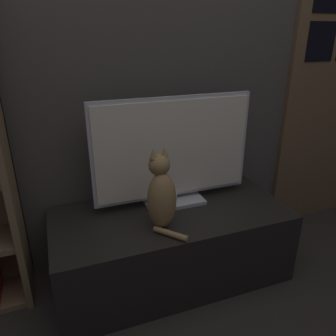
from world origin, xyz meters
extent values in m
cube|color=#47423D|center=(0.00, 1.22, 1.30)|extent=(4.80, 0.05, 2.60)
cube|color=black|center=(0.00, 0.90, 0.20)|extent=(1.23, 0.55, 0.40)
cube|color=#B7B7BC|center=(0.05, 1.01, 0.41)|extent=(0.32, 0.19, 0.02)
cylinder|color=#B7B7BC|center=(0.05, 1.01, 0.44)|extent=(0.04, 0.04, 0.04)
cube|color=#B7B7BC|center=(0.05, 1.02, 0.71)|extent=(0.86, 0.02, 0.54)
cube|color=silver|center=(0.05, 1.01, 0.71)|extent=(0.82, 0.01, 0.50)
ellipsoid|color=#997547|center=(-0.09, 0.80, 0.54)|extent=(0.15, 0.14, 0.29)
ellipsoid|color=silver|center=(-0.10, 0.84, 0.53)|extent=(0.08, 0.05, 0.16)
sphere|color=#997547|center=(-0.09, 0.82, 0.72)|extent=(0.11, 0.11, 0.10)
cone|color=#997547|center=(-0.12, 0.82, 0.78)|extent=(0.04, 0.04, 0.04)
cone|color=#997547|center=(-0.07, 0.82, 0.78)|extent=(0.04, 0.04, 0.04)
cylinder|color=#997547|center=(-0.08, 0.70, 0.42)|extent=(0.13, 0.15, 0.03)
cube|color=brown|center=(-0.74, 1.05, 0.83)|extent=(0.03, 0.28, 1.65)
cube|color=black|center=(1.06, 1.17, 1.22)|extent=(0.20, 0.01, 0.22)
camera|label=1|loc=(-0.53, -0.48, 1.27)|focal=35.00mm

